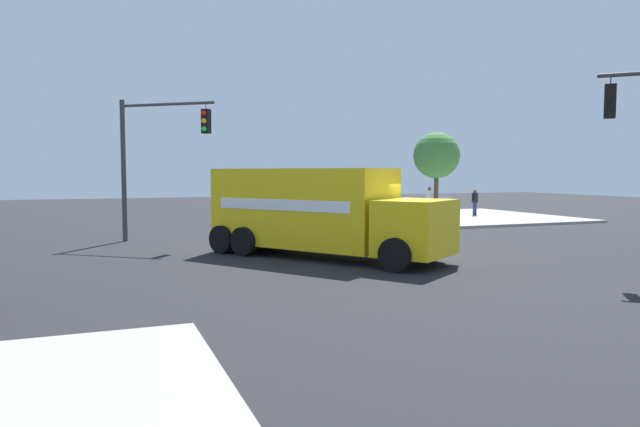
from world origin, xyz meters
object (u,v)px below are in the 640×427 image
at_px(delivery_truck, 318,211).
at_px(traffic_light_secondary, 151,148).
at_px(pedestrian_crossing, 429,199).
at_px(pedestrian_near_corner, 475,201).
at_px(shade_tree_near, 437,156).

xyz_separation_m(delivery_truck, traffic_light_secondary, (4.85, -6.28, 2.30)).
distance_m(traffic_light_secondary, pedestrian_crossing, 20.13).
relative_size(delivery_truck, pedestrian_crossing, 4.71).
bearing_deg(pedestrian_near_corner, pedestrian_crossing, -40.27).
xyz_separation_m(traffic_light_secondary, shade_tree_near, (-19.82, -9.75, 0.16)).
relative_size(pedestrian_near_corner, pedestrian_crossing, 0.93).
xyz_separation_m(pedestrian_near_corner, pedestrian_crossing, (2.21, -1.87, 0.08)).
bearing_deg(pedestrian_near_corner, traffic_light_secondary, 16.89).
bearing_deg(shade_tree_near, traffic_light_secondary, 26.19).
bearing_deg(traffic_light_secondary, pedestrian_crossing, -156.11).
distance_m(delivery_truck, pedestrian_near_corner, 19.98).
distance_m(delivery_truck, shade_tree_near, 22.07).
relative_size(traffic_light_secondary, pedestrian_near_corner, 3.55).
distance_m(pedestrian_crossing, shade_tree_near, 3.67).
height_order(traffic_light_secondary, shade_tree_near, traffic_light_secondary).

